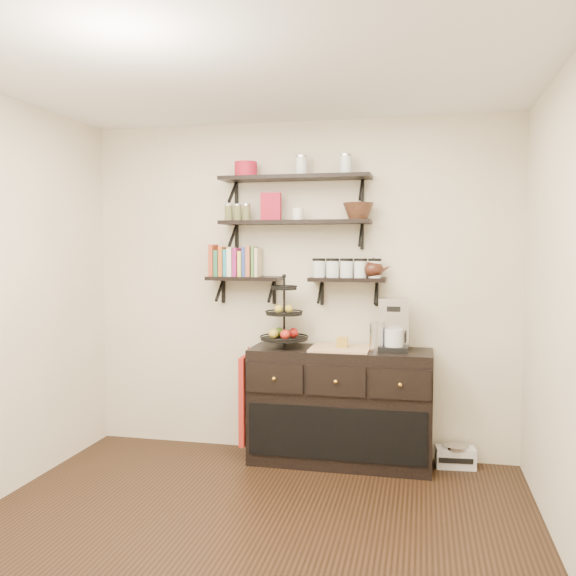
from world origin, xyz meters
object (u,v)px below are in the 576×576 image
at_px(sideboard, 340,406).
at_px(coffee_maker, 394,325).
at_px(radio, 455,456).
at_px(fruit_stand, 285,323).

xyz_separation_m(sideboard, coffee_maker, (0.41, 0.03, 0.64)).
bearing_deg(coffee_maker, radio, 8.50).
height_order(coffee_maker, radio, coffee_maker).
relative_size(coffee_maker, radio, 1.33).
height_order(fruit_stand, coffee_maker, fruit_stand).
bearing_deg(fruit_stand, coffee_maker, 1.57).
bearing_deg(sideboard, radio, 6.14).
xyz_separation_m(sideboard, fruit_stand, (-0.44, 0.00, 0.64)).
distance_m(sideboard, fruit_stand, 0.78).
xyz_separation_m(fruit_stand, coffee_maker, (0.85, 0.02, 0.00)).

